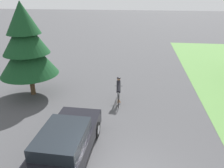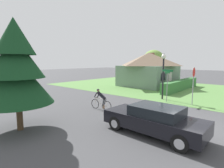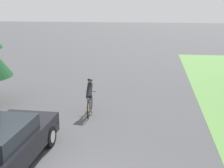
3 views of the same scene
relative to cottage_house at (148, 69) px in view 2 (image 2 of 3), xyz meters
The scene contains 11 objects.
ground_plane 16.09m from the cottage_house, 143.48° to the right, with size 140.00×140.00×0.00m, color #424244.
grass_verge_right 6.01m from the cottage_house, 97.07° to the right, with size 16.00×36.00×0.01m, color #568442.
cottage_house is the anchor object (origin of this frame).
hedge_row 5.26m from the cottage_house, 99.16° to the right, with size 9.41×0.90×1.18m, color #387038.
sedan_left_lane 17.24m from the cottage_house, 149.84° to the right, with size 1.91×4.69×1.37m.
cyclist 14.00m from the cottage_house, 164.20° to the right, with size 0.44×1.79×1.47m.
stop_sign 11.45m from the cottage_house, 133.65° to the right, with size 0.77×0.07×2.95m.
street_lamp 9.15m from the cottage_house, 142.70° to the right, with size 0.40×0.40×4.10m.
street_name_sign 10.33m from the cottage_house, 142.16° to the right, with size 0.90×0.90×2.72m.
conifer_tall_near 18.98m from the cottage_house, 169.78° to the right, with size 3.32×3.32×5.41m.
deciduous_tree_right 5.15m from the cottage_house, 20.19° to the left, with size 3.69×3.69×5.34m.
Camera 2 is at (-9.19, -2.80, 3.34)m, focal length 28.00 mm.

